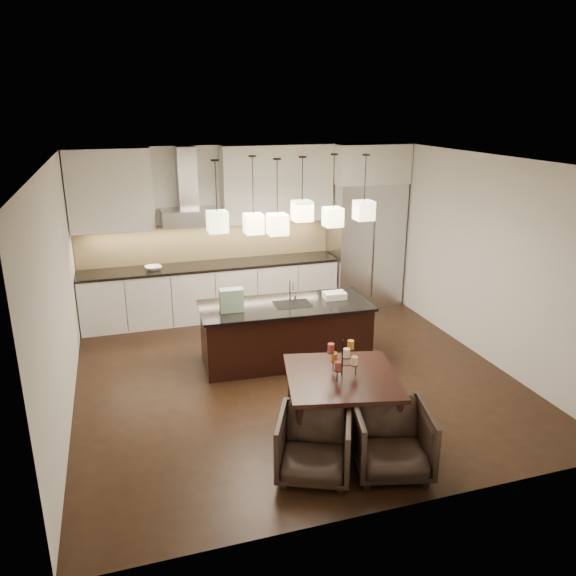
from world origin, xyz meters
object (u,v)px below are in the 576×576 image
object	(u,v)px
armchair_left	(314,445)
armchair_right	(391,440)
island_body	(285,334)
refrigerator	(365,244)
dining_table	(341,404)

from	to	relation	value
armchair_left	armchair_right	bearing A→B (deg)	11.64
island_body	refrigerator	bearing A→B (deg)	46.05
armchair_left	refrigerator	bearing A→B (deg)	84.38
refrigerator	armchair_right	distance (m)	5.01
island_body	armchair_right	bearing A→B (deg)	-81.62
armchair_left	armchair_right	xyz separation A→B (m)	(0.74, -0.16, 0.02)
refrigerator	armchair_left	size ratio (longest dim) A/B	3.03
refrigerator	armchair_right	world-z (taller)	refrigerator
refrigerator	dining_table	xyz separation A→B (m)	(-2.02, -3.85, -0.73)
armchair_left	armchair_right	size ratio (longest dim) A/B	0.95
island_body	armchair_right	world-z (taller)	island_body
dining_table	armchair_left	xyz separation A→B (m)	(-0.52, -0.59, -0.02)
dining_table	island_body	bearing A→B (deg)	103.52
refrigerator	island_body	xyz separation A→B (m)	(-2.06, -1.92, -0.68)
dining_table	armchair_right	xyz separation A→B (m)	(0.22, -0.76, -0.01)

